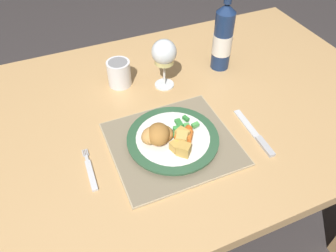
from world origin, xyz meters
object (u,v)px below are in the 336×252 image
wine_glass (164,54)px  drinking_cup (118,73)px  table_knife (257,136)px  fork (90,172)px  dinner_plate (173,139)px  bottle (223,37)px  dining_table (140,137)px

wine_glass → drinking_cup: wine_glass is taller
table_knife → fork: bearing=172.6°
dinner_plate → bottle: bearing=42.4°
table_knife → bottle: 0.35m
dining_table → bottle: 0.41m
dining_table → fork: bearing=-140.4°
table_knife → drinking_cup: drinking_cup is taller
drinking_cup → dinner_plate: bearing=-80.1°
fork → drinking_cup: size_ratio=1.64×
bottle → table_knife: bearing=-102.1°
table_knife → drinking_cup: 0.45m
dinner_plate → bottle: (0.29, 0.26, 0.09)m
dinner_plate → drinking_cup: size_ratio=2.93×
bottle → drinking_cup: bearing=173.5°
dining_table → dinner_plate: bearing=-69.4°
wine_glass → bottle: bottle is taller
dining_table → dinner_plate: 0.17m
dinner_plate → fork: 0.22m
dinner_plate → drinking_cup: 0.30m
dining_table → fork: size_ratio=11.77×
table_knife → wine_glass: 0.35m
dinner_plate → drinking_cup: bearing=99.9°
table_knife → wine_glass: (-0.14, 0.30, 0.11)m
table_knife → drinking_cup: (-0.27, 0.36, 0.04)m
dining_table → drinking_cup: 0.21m
fork → bottle: bearing=28.1°
wine_glass → bottle: size_ratio=0.54×
dinner_plate → wine_glass: 0.27m
wine_glass → drinking_cup: size_ratio=1.95×
fork → wine_glass: 0.40m
fork → dining_table: bearing=39.6°
wine_glass → fork: bearing=-140.1°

